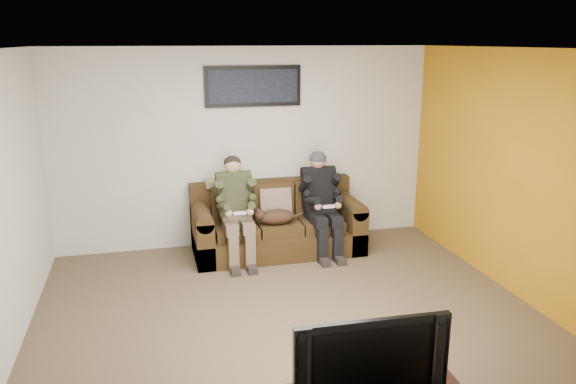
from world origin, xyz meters
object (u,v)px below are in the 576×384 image
object	(u,v)px
person_right	(321,197)
framed_poster	(253,86)
cat	(275,217)
sofa	(276,225)
person_left	(236,204)
television	(367,354)

from	to	relation	value
person_right	framed_poster	distance (m)	1.67
person_right	cat	xyz separation A→B (m)	(-0.62, -0.05, -0.19)
person_right	cat	bearing A→B (deg)	-175.36
sofa	person_left	distance (m)	0.70
sofa	person_right	world-z (taller)	person_right
person_left	person_right	distance (m)	1.11
person_left	cat	size ratio (longest dim) A/B	1.95
framed_poster	television	distance (m)	4.39
cat	framed_poster	world-z (taller)	framed_poster
sofa	cat	world-z (taller)	sofa
television	person_right	bearing A→B (deg)	78.86
sofa	person_left	xyz separation A→B (m)	(-0.55, -0.18, 0.39)
person_right	television	distance (m)	3.69
person_right	cat	distance (m)	0.65
cat	sofa	bearing A→B (deg)	73.83
cat	framed_poster	size ratio (longest dim) A/B	0.53
sofa	cat	xyz separation A→B (m)	(-0.07, -0.23, 0.20)
sofa	framed_poster	distance (m)	1.82
television	person_left	bearing A→B (deg)	96.24
sofa	television	bearing A→B (deg)	-94.27
framed_poster	television	bearing A→B (deg)	-91.13
cat	framed_poster	bearing A→B (deg)	102.16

